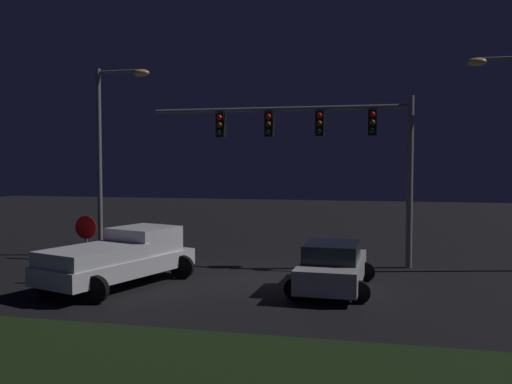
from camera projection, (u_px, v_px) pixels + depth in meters
ground_plane at (264, 278)px, 18.77m from camera, size 80.00×80.00×0.00m
grass_median at (156, 381)px, 9.71m from camera, size 24.07×5.73×0.10m
pickup_truck at (123, 255)px, 17.57m from camera, size 3.98×5.76×1.80m
car_sedan at (333, 267)px, 16.90m from camera, size 2.58×4.46×1.51m
traffic_signal_gantry at (321, 136)px, 21.02m from camera, size 10.32×0.56×6.50m
street_lamp_left at (109, 138)px, 23.17m from camera, size 2.44×0.44×8.00m
stop_sign at (86, 236)px, 17.89m from camera, size 0.76×0.08×2.23m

